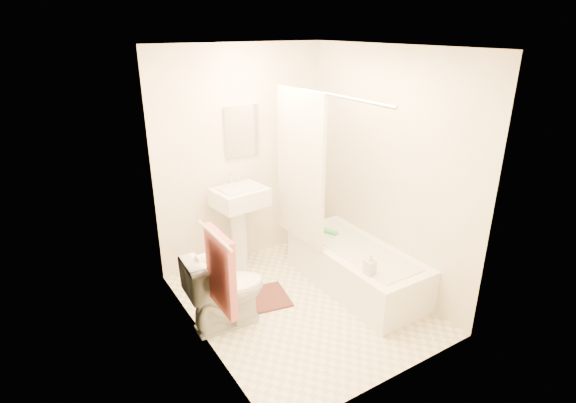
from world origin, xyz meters
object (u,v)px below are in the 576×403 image
bathtub (356,267)px  soap_bottle (370,264)px  bath_mat (257,299)px  toilet (226,291)px  sink (240,226)px

bathtub → soap_bottle: soap_bottle is taller
bathtub → soap_bottle: (-0.23, -0.44, 0.32)m
bath_mat → toilet: bearing=-155.7°
toilet → bath_mat: bearing=-62.9°
bath_mat → sink: bearing=76.3°
sink → soap_bottle: (0.61, -1.42, 0.02)m
toilet → soap_bottle: (1.18, -0.57, 0.18)m
toilet → sink: bearing=-31.0°
sink → bathtub: bearing=-56.3°
bath_mat → bathtub: bearing=-17.0°
sink → soap_bottle: 1.54m
toilet → bath_mat: toilet is taller
bathtub → toilet: bearing=175.0°
toilet → bathtub: toilet is taller
soap_bottle → bath_mat: bearing=136.0°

